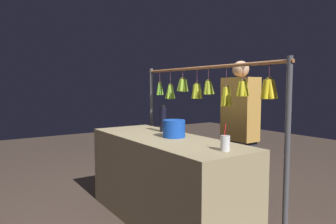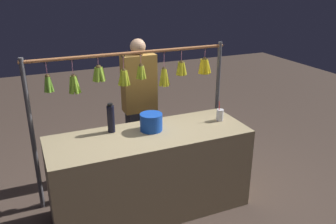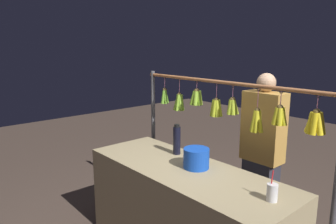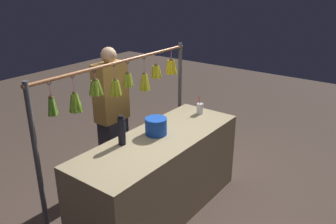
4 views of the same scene
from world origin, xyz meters
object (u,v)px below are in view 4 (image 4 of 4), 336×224
object	(u,v)px
water_bottle	(122,131)
drink_cup	(200,108)
vendor_person	(112,117)
blue_bucket	(156,126)

from	to	relation	value
water_bottle	drink_cup	distance (m)	1.10
vendor_person	drink_cup	bearing A→B (deg)	126.50
water_bottle	blue_bucket	distance (m)	0.38
water_bottle	drink_cup	bearing A→B (deg)	171.69
water_bottle	blue_bucket	world-z (taller)	water_bottle
water_bottle	blue_bucket	size ratio (longest dim) A/B	1.33
water_bottle	vendor_person	bearing A→B (deg)	-127.99
water_bottle	blue_bucket	bearing A→B (deg)	162.71
water_bottle	vendor_person	distance (m)	0.83
blue_bucket	drink_cup	bearing A→B (deg)	176.30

